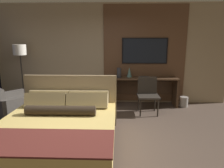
% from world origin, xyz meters
% --- Properties ---
extents(ground_plane, '(16.00, 16.00, 0.00)m').
position_xyz_m(ground_plane, '(0.00, 0.00, 0.00)').
color(ground_plane, '#4C3D33').
extents(wall_back_tv_panel, '(7.20, 0.09, 2.80)m').
position_xyz_m(wall_back_tv_panel, '(0.17, 2.59, 1.40)').
color(wall_back_tv_panel, tan).
rests_on(wall_back_tv_panel, ground_plane).
extents(bed, '(1.92, 2.12, 1.09)m').
position_xyz_m(bed, '(-0.48, -0.04, 0.32)').
color(bed, '#33281E').
rests_on(bed, ground_plane).
extents(desk, '(1.79, 0.49, 0.79)m').
position_xyz_m(desk, '(1.24, 2.33, 0.53)').
color(desk, '#422D1E').
rests_on(desk, ground_plane).
extents(tv, '(1.26, 0.04, 0.71)m').
position_xyz_m(tv, '(1.24, 2.52, 1.51)').
color(tv, black).
extents(desk_chair, '(0.53, 0.52, 0.89)m').
position_xyz_m(desk_chair, '(1.25, 1.72, 0.53)').
color(desk_chair, '#28231E').
rests_on(desk_chair, ground_plane).
extents(armchair_by_window, '(1.20, 1.19, 0.76)m').
position_xyz_m(armchair_by_window, '(-2.02, 1.36, 0.25)').
color(armchair_by_window, '#47423D').
rests_on(armchair_by_window, ground_plane).
extents(floor_lamp, '(0.34, 0.34, 1.69)m').
position_xyz_m(floor_lamp, '(-2.14, 2.20, 1.41)').
color(floor_lamp, '#282623').
rests_on(floor_lamp, ground_plane).
extents(vase_tall, '(0.14, 0.14, 0.28)m').
position_xyz_m(vase_tall, '(0.82, 2.35, 0.93)').
color(vase_tall, '#4C706B').
rests_on(vase_tall, desk).
extents(vase_short, '(0.12, 0.12, 0.27)m').
position_xyz_m(vase_short, '(0.53, 2.29, 0.93)').
color(vase_short, '#333338').
rests_on(vase_short, desk).
extents(book, '(0.25, 0.20, 0.03)m').
position_xyz_m(book, '(1.23, 2.30, 0.81)').
color(book, '#332D28').
rests_on(book, desk).
extents(waste_bin, '(0.22, 0.22, 0.28)m').
position_xyz_m(waste_bin, '(2.32, 2.18, 0.14)').
color(waste_bin, gray).
rests_on(waste_bin, ground_plane).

